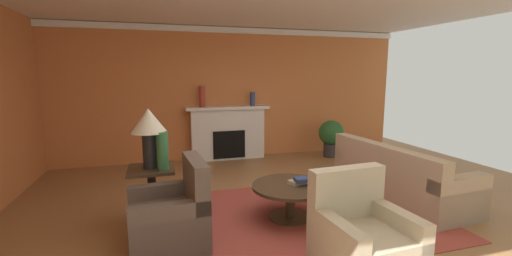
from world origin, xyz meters
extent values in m
plane|color=olive|center=(0.00, 0.00, 0.00)|extent=(9.64, 9.64, 0.00)
cube|color=#CC723D|center=(0.00, 3.31, 1.43)|extent=(8.02, 0.12, 2.86)
cube|color=white|center=(0.00, 3.23, 2.78)|extent=(8.02, 0.08, 0.12)
cube|color=#993D33|center=(0.02, -0.13, 0.01)|extent=(3.80, 2.53, 0.01)
cube|color=white|center=(-0.13, 3.11, 0.56)|extent=(1.60, 0.25, 1.11)
cube|color=black|center=(-0.13, 3.09, 0.35)|extent=(0.70, 0.26, 0.60)
cube|color=white|center=(-0.13, 3.08, 1.14)|extent=(1.80, 0.35, 0.06)
cube|color=tan|center=(1.88, 0.05, 0.23)|extent=(1.07, 2.17, 0.45)
cube|color=tan|center=(1.53, 0.02, 0.65)|extent=(0.37, 2.11, 0.40)
cube|color=tan|center=(1.95, -0.90, 0.31)|extent=(0.91, 0.27, 0.62)
cube|color=tan|center=(1.80, 1.00, 0.31)|extent=(0.91, 0.27, 0.62)
cube|color=brown|center=(-1.53, -0.38, 0.22)|extent=(0.86, 0.86, 0.44)
cube|color=brown|center=(-1.21, -0.35, 0.70)|extent=(0.22, 0.81, 0.51)
cube|color=brown|center=(-1.56, -0.05, 0.30)|extent=(0.81, 0.20, 0.60)
cube|color=brown|center=(-1.51, -0.71, 0.30)|extent=(0.81, 0.20, 0.60)
cube|color=#C1B293|center=(0.22, -1.46, 0.22)|extent=(0.85, 0.85, 0.44)
cube|color=#C1B293|center=(0.20, -1.14, 0.70)|extent=(0.81, 0.21, 0.51)
cube|color=#C1B293|center=(-0.11, -1.48, 0.30)|extent=(0.19, 0.81, 0.60)
cube|color=#C1B293|center=(0.55, -1.44, 0.30)|extent=(0.19, 0.81, 0.60)
cylinder|color=#3D2D1E|center=(0.02, -0.13, 0.43)|extent=(1.00, 1.00, 0.04)
cylinder|color=#3D2D1E|center=(0.02, -0.13, 0.21)|extent=(0.12, 0.12, 0.41)
cylinder|color=#3D2D1E|center=(0.02, -0.13, 0.01)|extent=(0.56, 0.56, 0.03)
cube|color=#3D2D1E|center=(-1.70, 0.31, 0.68)|extent=(0.56, 0.56, 0.04)
cube|color=#3D2D1E|center=(-1.70, 0.31, 0.33)|extent=(0.10, 0.10, 0.66)
cube|color=#3D2D1E|center=(-1.70, 0.31, 0.02)|extent=(0.45, 0.45, 0.04)
cylinder|color=black|center=(-1.70, 0.31, 0.92)|extent=(0.18, 0.18, 0.45)
cone|color=beige|center=(-1.70, 0.31, 1.30)|extent=(0.44, 0.44, 0.30)
cylinder|color=#33703D|center=(-1.55, 0.19, 0.93)|extent=(0.14, 0.14, 0.47)
cylinder|color=navy|center=(0.42, 3.05, 1.32)|extent=(0.11, 0.11, 0.30)
cylinder|color=#9E3328|center=(-0.68, 3.05, 1.39)|extent=(0.13, 0.13, 0.44)
cube|color=tan|center=(0.12, -0.11, 0.47)|extent=(0.25, 0.21, 0.05)
cube|color=navy|center=(0.15, -0.18, 0.53)|extent=(0.20, 0.17, 0.05)
cylinder|color=#333333|center=(2.15, 2.64, 0.15)|extent=(0.32, 0.32, 0.30)
sphere|color=#28602D|center=(2.15, 2.64, 0.55)|extent=(0.56, 0.56, 0.56)
camera|label=1|loc=(-1.58, -3.92, 1.87)|focal=23.22mm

